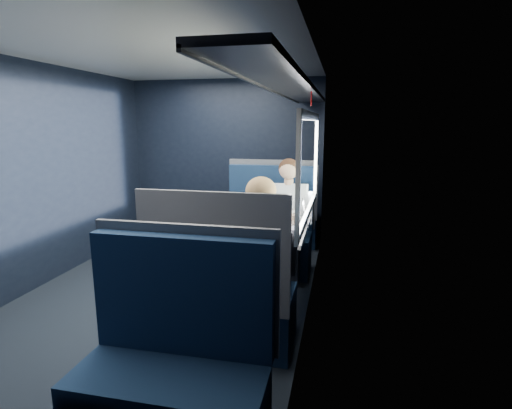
% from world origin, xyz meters
% --- Properties ---
extents(ground, '(2.80, 4.20, 0.01)m').
position_xyz_m(ground, '(0.00, 0.00, -0.01)').
color(ground, black).
extents(room_shell, '(3.00, 4.40, 2.40)m').
position_xyz_m(room_shell, '(0.02, 0.00, 1.48)').
color(room_shell, black).
rests_on(room_shell, ground).
extents(table, '(0.62, 1.00, 0.74)m').
position_xyz_m(table, '(1.03, 0.00, 0.66)').
color(table, '#54565E').
rests_on(table, ground).
extents(seat_bay_near, '(1.07, 0.62, 1.26)m').
position_xyz_m(seat_bay_near, '(0.84, 0.87, 0.42)').
color(seat_bay_near, '#0D1D39').
rests_on(seat_bay_near, ground).
extents(seat_bay_far, '(1.04, 0.62, 1.26)m').
position_xyz_m(seat_bay_far, '(0.85, -0.87, 0.41)').
color(seat_bay_far, '#0D1D39').
rests_on(seat_bay_far, ground).
extents(seat_row_front, '(1.04, 0.51, 1.16)m').
position_xyz_m(seat_row_front, '(0.85, 1.80, 0.41)').
color(seat_row_front, '#0D1D39').
rests_on(seat_row_front, ground).
extents(seat_row_back, '(1.04, 0.51, 1.16)m').
position_xyz_m(seat_row_back, '(0.85, -1.80, 0.41)').
color(seat_row_back, '#0D1D39').
rests_on(seat_row_back, ground).
extents(man, '(0.53, 0.56, 1.32)m').
position_xyz_m(man, '(1.10, 0.70, 0.72)').
color(man, black).
rests_on(man, ground).
extents(woman, '(0.53, 0.56, 1.32)m').
position_xyz_m(woman, '(1.10, -0.71, 0.73)').
color(woman, black).
rests_on(woman, ground).
extents(papers, '(0.65, 0.83, 0.01)m').
position_xyz_m(papers, '(1.04, 0.09, 0.74)').
color(papers, white).
rests_on(papers, table).
extents(laptop, '(0.27, 0.34, 0.24)m').
position_xyz_m(laptop, '(1.28, 0.14, 0.80)').
color(laptop, silver).
rests_on(laptop, table).
extents(bottle_small, '(0.06, 0.06, 0.22)m').
position_xyz_m(bottle_small, '(1.23, 0.41, 0.84)').
color(bottle_small, silver).
rests_on(bottle_small, table).
extents(cup, '(0.07, 0.07, 0.09)m').
position_xyz_m(cup, '(1.20, 0.31, 0.78)').
color(cup, white).
rests_on(cup, table).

